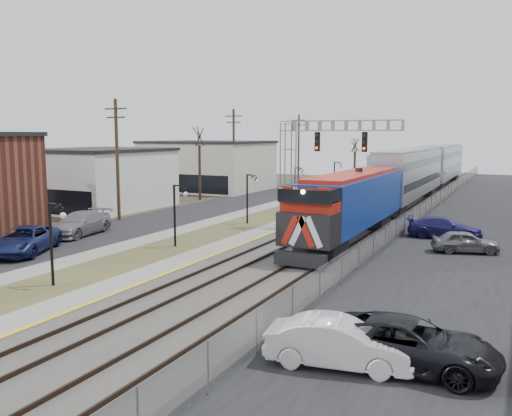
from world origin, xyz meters
The scene contains 21 objects.
street_west centered at (-11.50, 35.00, 0.02)m, with size 7.00×120.00×0.04m, color black.
sidewalk centered at (-7.00, 35.00, 0.04)m, with size 2.00×120.00×0.08m, color gray.
grass_median centered at (-4.00, 35.00, 0.03)m, with size 4.00×120.00×0.06m, color #454625.
platform centered at (-1.00, 35.00, 0.12)m, with size 2.00×120.00×0.24m, color gray.
ballast_bed centered at (4.00, 35.00, 0.10)m, with size 8.00×120.00×0.20m, color #595651.
platform_edge centered at (-0.12, 35.00, 0.24)m, with size 0.24×120.00×0.01m, color gold.
track_near centered at (2.00, 35.00, 0.28)m, with size 1.58×120.00×0.15m.
track_far centered at (5.50, 35.00, 0.28)m, with size 1.58×120.00×0.15m.
train centered at (5.50, 48.47, 2.88)m, with size 3.00×63.05×5.33m.
signal_gantry centered at (1.22, 27.99, 5.59)m, with size 9.00×1.07×8.15m.
lampposts centered at (-4.00, 18.29, 2.00)m, with size 0.14×62.14×4.00m.
utility_poles centered at (-14.50, 25.00, 5.00)m, with size 0.28×80.28×10.00m.
fence centered at (8.20, 35.00, 0.80)m, with size 0.04×120.00×1.60m, color gray.
buildings_west centered at (-21.00, 24.21, 3.01)m, with size 14.00×67.00×7.00m.
bare_trees centered at (-12.66, 38.91, 2.70)m, with size 12.30×42.30×5.95m.
car_lot_b centered at (10.84, 5.39, 0.74)m, with size 1.57×4.50×1.48m, color white.
car_lot_c centered at (12.78, 6.25, 0.76)m, with size 2.51×5.44×1.51m, color black.
car_lot_d centered at (10.95, 28.73, 0.72)m, with size 2.02×4.97×1.44m, color navy.
car_lot_e centered at (12.70, 24.37, 0.67)m, with size 1.57×3.90×1.33m, color slate.
car_street_a centered at (-11.00, 12.41, 0.79)m, with size 2.63×5.71×1.59m, color #172051.
car_street_b centered at (-12.40, 18.37, 0.82)m, with size 2.29×5.63×1.63m, color slate.
Camera 1 is at (15.61, -9.99, 7.13)m, focal length 38.00 mm.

